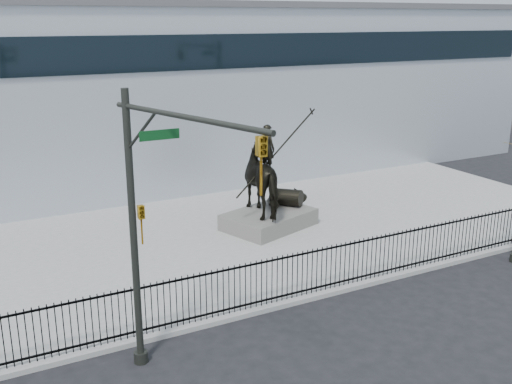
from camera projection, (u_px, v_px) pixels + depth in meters
name	position (u px, v px, depth m)	size (l,w,h in m)	color
ground	(364.00, 306.00, 18.39)	(120.00, 120.00, 0.00)	black
plaza	(256.00, 234.00, 24.29)	(30.00, 12.00, 0.15)	gray
building	(149.00, 91.00, 34.07)	(44.00, 14.00, 9.00)	#AFB8BF
picket_fence	(341.00, 265.00, 19.19)	(22.10, 0.10, 1.50)	black
statue_plinth	(269.00, 219.00, 24.79)	(3.55, 2.44, 0.66)	#605D58
equestrian_statue	(270.00, 179.00, 24.36)	(4.34, 3.41, 3.85)	black
traffic_signal_left	(153.00, 222.00, 13.68)	(1.52, 4.84, 7.00)	#252822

